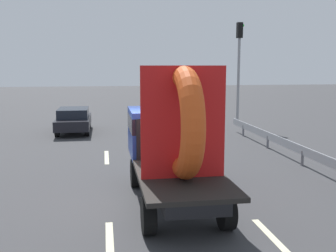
{
  "coord_description": "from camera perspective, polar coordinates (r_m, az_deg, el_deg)",
  "views": [
    {
      "loc": [
        -1.33,
        -10.45,
        3.54
      ],
      "look_at": [
        0.38,
        0.23,
        1.9
      ],
      "focal_mm": 42.62,
      "sensor_mm": 36.0,
      "label": 1
    }
  ],
  "objects": [
    {
      "name": "ground_plane",
      "position": [
        11.12,
        -1.79,
        -9.95
      ],
      "size": [
        120.0,
        120.0,
        0.0
      ],
      "primitive_type": "plane",
      "color": "#38383A"
    },
    {
      "name": "flatbed_truck",
      "position": [
        10.58,
        0.37,
        -1.87
      ],
      "size": [
        2.02,
        5.46,
        3.55
      ],
      "color": "black",
      "rests_on": "ground_plane"
    },
    {
      "name": "distant_sedan",
      "position": [
        21.85,
        -13.34,
        0.92
      ],
      "size": [
        1.71,
        3.99,
        1.3
      ],
      "color": "black",
      "rests_on": "ground_plane"
    },
    {
      "name": "traffic_light",
      "position": [
        24.45,
        10.11,
        9.41
      ],
      "size": [
        0.42,
        0.36,
        6.06
      ],
      "color": "gray",
      "rests_on": "ground_plane"
    },
    {
      "name": "guardrail",
      "position": [
        16.35,
        16.21,
        -2.35
      ],
      "size": [
        0.1,
        12.3,
        0.71
      ],
      "color": "gray",
      "rests_on": "ground_plane"
    },
    {
      "name": "lane_dash_left_near",
      "position": [
        8.35,
        -8.32,
        -16.54
      ],
      "size": [
        0.16,
        2.38,
        0.01
      ],
      "primitive_type": "cube",
      "rotation": [
        0.0,
        0.0,
        1.57
      ],
      "color": "beige",
      "rests_on": "ground_plane"
    },
    {
      "name": "lane_dash_left_far",
      "position": [
        15.79,
        -8.77,
        -4.42
      ],
      "size": [
        0.16,
        2.31,
        0.01
      ],
      "primitive_type": "cube",
      "rotation": [
        0.0,
        0.0,
        1.57
      ],
      "color": "beige",
      "rests_on": "ground_plane"
    },
    {
      "name": "lane_dash_right_near",
      "position": [
        8.84,
        14.84,
        -15.28
      ],
      "size": [
        0.16,
        2.07,
        0.01
      ],
      "primitive_type": "cube",
      "rotation": [
        0.0,
        0.0,
        1.57
      ],
      "color": "beige",
      "rests_on": "ground_plane"
    },
    {
      "name": "lane_dash_right_far",
      "position": [
        16.15,
        3.23,
        -4.04
      ],
      "size": [
        0.16,
        2.46,
        0.01
      ],
      "primitive_type": "cube",
      "rotation": [
        0.0,
        0.0,
        1.57
      ],
      "color": "beige",
      "rests_on": "ground_plane"
    }
  ]
}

